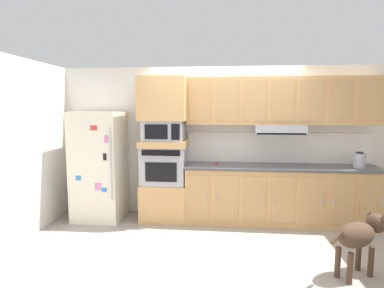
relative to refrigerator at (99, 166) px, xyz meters
The scene contains 16 objects.
ground_plane 2.32m from the refrigerator, 18.42° to the right, with size 9.60×9.60×0.00m, color #9E9389.
back_kitchen_wall 2.12m from the refrigerator, 11.91° to the left, with size 6.20×0.12×2.50m, color silver.
side_panel_left 1.08m from the refrigerator, 138.17° to the right, with size 0.12×7.10×2.50m, color silver.
refrigerator is the anchor object (origin of this frame).
oven_base_cabinet 1.22m from the refrigerator, ahead, with size 0.74×0.62×0.60m, color tan.
built_in_oven 1.07m from the refrigerator, ahead, with size 0.70×0.62×0.60m.
appliance_mid_shelf 1.13m from the refrigerator, ahead, with size 0.74×0.62×0.10m, color tan.
microwave 1.22m from the refrigerator, ahead, with size 0.64×0.54×0.32m.
appliance_upper_cabinet 1.52m from the refrigerator, ahead, with size 0.74×0.62×0.68m, color tan.
lower_cabinet_run 2.95m from the refrigerator, ahead, with size 2.96×0.63×0.88m.
countertop_slab 2.92m from the refrigerator, ahead, with size 3.00×0.64×0.04m, color #4C4C51.
backsplash_panel 2.95m from the refrigerator, ahead, with size 3.00×0.02×0.50m, color white.
upper_cabinet_with_hood 3.09m from the refrigerator, ahead, with size 2.96×0.48×0.88m.
screwdriver 1.93m from the refrigerator, ahead, with size 0.14×0.12×0.03m.
electric_kettle 4.07m from the refrigerator, ahead, with size 0.17×0.17×0.24m.
dog 3.81m from the refrigerator, 22.51° to the right, with size 0.78×0.54×0.67m.
Camera 1 is at (-0.05, -4.10, 1.82)m, focal length 28.72 mm.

